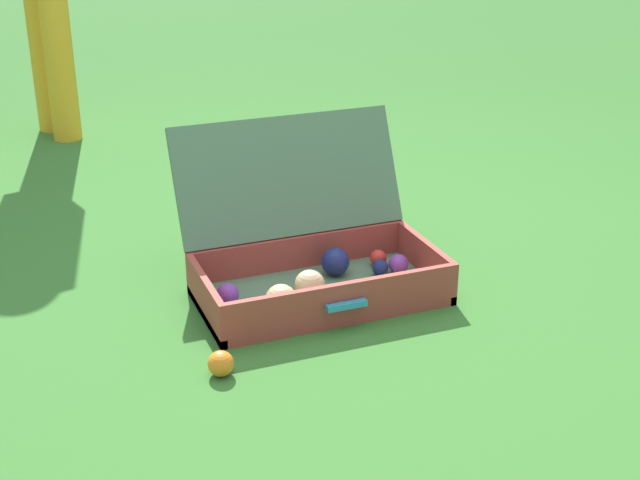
% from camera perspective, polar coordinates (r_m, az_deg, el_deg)
% --- Properties ---
extents(ground_plane, '(16.00, 16.00, 0.00)m').
position_cam_1_polar(ground_plane, '(2.43, 0.65, -4.09)').
color(ground_plane, '#336B28').
extents(open_suitcase, '(0.66, 0.52, 0.44)m').
position_cam_1_polar(open_suitcase, '(2.46, -0.59, -1.07)').
color(open_suitcase, '#4C7051').
rests_on(open_suitcase, ground).
extents(stray_ball_on_grass, '(0.06, 0.06, 0.06)m').
position_cam_1_polar(stray_ball_on_grass, '(2.10, -6.39, -7.89)').
color(stray_ball_on_grass, orange).
rests_on(stray_ball_on_grass, ground).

